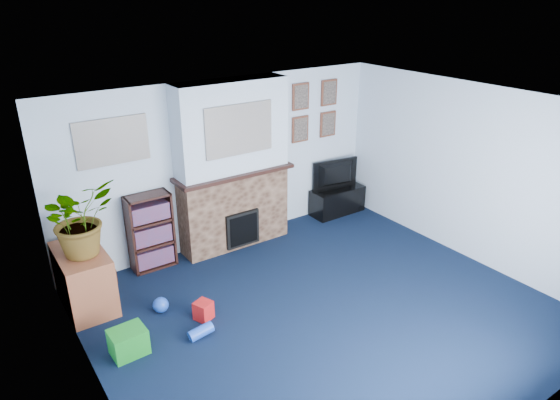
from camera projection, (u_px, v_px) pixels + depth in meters
floor at (323, 310)px, 5.87m from camera, size 5.00×4.50×0.01m
ceiling at (331, 109)px, 4.93m from camera, size 5.00×4.50×0.01m
wall_back at (226, 163)px, 7.11m from camera, size 5.00×0.04×2.40m
wall_front at (519, 325)px, 3.70m from camera, size 5.00×0.04×2.40m
wall_left at (91, 292)px, 4.10m from camera, size 0.04×4.50×2.40m
wall_right at (470, 173)px, 6.70m from camera, size 0.04×4.50×2.40m
chimney_breast at (233, 168)px, 6.96m from camera, size 1.72×0.50×2.40m
collage_main at (239, 130)px, 6.56m from camera, size 1.00×0.03×0.68m
collage_left at (112, 142)px, 6.06m from camera, size 0.90×0.03×0.58m
portrait_tl at (301, 97)px, 7.45m from camera, size 0.30×0.03×0.40m
portrait_tr at (329, 93)px, 7.74m from camera, size 0.30×0.03×0.40m
portrait_bl at (300, 129)px, 7.65m from camera, size 0.30×0.03×0.40m
portrait_br at (328, 124)px, 7.94m from camera, size 0.30×0.03×0.40m
tv_stand at (337, 200)px, 8.34m from camera, size 0.92×0.39×0.44m
television at (338, 175)px, 8.18m from camera, size 0.83×0.23×0.47m
bookshelf at (151, 233)px, 6.62m from camera, size 0.58×0.28×1.05m
sideboard at (84, 280)px, 5.84m from camera, size 0.51×0.92×0.72m
potted_plant at (79, 218)px, 5.52m from camera, size 0.97×0.91×0.87m
mantel_clock at (229, 167)px, 6.87m from camera, size 0.10×0.06×0.14m
mantel_candle at (251, 162)px, 7.04m from camera, size 0.05×0.05×0.16m
mantel_teddy at (203, 173)px, 6.66m from camera, size 0.12×0.12×0.12m
mantel_can at (276, 158)px, 7.27m from camera, size 0.06×0.06×0.13m
green_crate at (128, 342)px, 5.14m from camera, size 0.37×0.30×0.29m
toy_ball at (161, 305)px, 5.82m from camera, size 0.19×0.19×0.19m
toy_block at (203, 310)px, 5.69m from camera, size 0.24×0.24×0.22m
toy_tube at (201, 332)px, 5.41m from camera, size 0.29×0.13×0.16m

